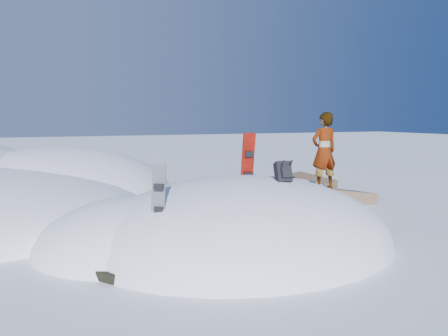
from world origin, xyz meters
name	(u,v)px	position (x,y,z in m)	size (l,w,h in m)	color
ground	(242,243)	(0.00, 0.00, 0.00)	(120.00, 120.00, 0.00)	white
snow_mound	(230,241)	(-0.17, 0.24, 0.00)	(8.00, 6.00, 3.00)	silver
rock_outcrop	(305,205)	(3.72, 3.01, 0.01)	(4.68, 4.41, 1.68)	brown
snowboard_red	(248,167)	(0.44, 0.60, 1.65)	(0.33, 0.29, 1.68)	red
snowboard_dark	(158,201)	(-2.13, -0.83, 1.28)	(0.34, 0.33, 1.43)	black
backpack	(284,172)	(0.75, -0.53, 1.63)	(0.39, 0.48, 0.55)	black
gear_pile	(119,271)	(-2.92, -1.05, 0.10)	(0.81, 0.68, 0.21)	black
person	(324,151)	(2.23, 0.04, 2.01)	(0.68, 0.45, 1.87)	slate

